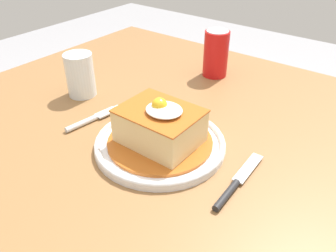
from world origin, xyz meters
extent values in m
cube|color=olive|center=(0.00, 0.00, 0.72)|extent=(1.15, 0.88, 0.04)
cylinder|color=olive|center=(-0.50, 0.36, 0.35)|extent=(0.07, 0.07, 0.70)
cylinder|color=white|center=(0.00, -0.10, 0.75)|extent=(0.25, 0.25, 0.01)
torus|color=white|center=(0.00, -0.10, 0.76)|extent=(0.25, 0.25, 0.01)
cylinder|color=#B75B1E|center=(0.00, -0.10, 0.76)|extent=(0.20, 0.20, 0.01)
cube|color=#E5C684|center=(0.00, -0.10, 0.79)|extent=(0.14, 0.11, 0.06)
cube|color=#B75B1E|center=(0.00, -0.10, 0.82)|extent=(0.15, 0.11, 0.00)
ellipsoid|color=white|center=(0.01, -0.10, 0.83)|extent=(0.07, 0.06, 0.01)
sphere|color=yellow|center=(0.00, -0.10, 0.84)|extent=(0.03, 0.03, 0.03)
cylinder|color=silver|center=(-0.18, -0.14, 0.75)|extent=(0.02, 0.08, 0.01)
cube|color=silver|center=(-0.17, -0.08, 0.75)|extent=(0.03, 0.05, 0.00)
cylinder|color=silver|center=(-0.16, -0.06, 0.75)|extent=(0.01, 0.03, 0.00)
cylinder|color=silver|center=(-0.17, -0.06, 0.75)|extent=(0.01, 0.03, 0.00)
cylinder|color=silver|center=(-0.18, -0.05, 0.75)|extent=(0.01, 0.03, 0.00)
cylinder|color=#262628|center=(0.17, -0.14, 0.75)|extent=(0.01, 0.08, 0.01)
cube|color=silver|center=(0.17, -0.06, 0.75)|extent=(0.02, 0.09, 0.00)
cylinder|color=red|center=(-0.09, 0.25, 0.80)|extent=(0.07, 0.07, 0.12)
cylinder|color=silver|center=(-0.09, 0.25, 0.87)|extent=(0.06, 0.06, 0.00)
cylinder|color=gold|center=(-0.29, -0.05, 0.77)|extent=(0.06, 0.06, 0.06)
cylinder|color=silver|center=(-0.29, -0.05, 0.80)|extent=(0.07, 0.07, 0.10)
camera|label=1|loc=(0.34, -0.52, 1.14)|focal=36.61mm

